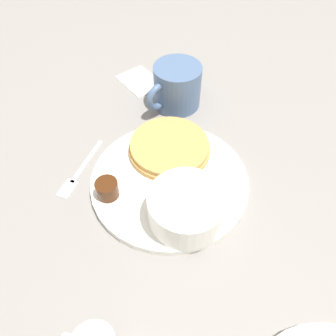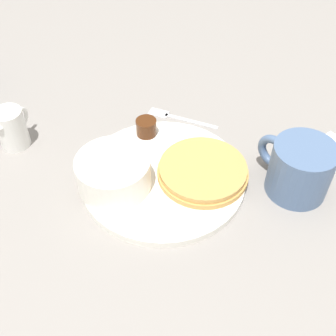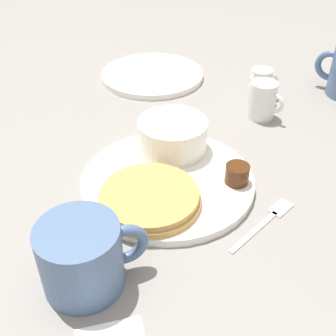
{
  "view_description": "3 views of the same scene",
  "coord_description": "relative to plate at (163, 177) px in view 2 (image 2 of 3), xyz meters",
  "views": [
    {
      "loc": [
        -0.26,
        0.18,
        0.43
      ],
      "look_at": [
        -0.0,
        0.0,
        0.04
      ],
      "focal_mm": 35.0,
      "sensor_mm": 36.0,
      "label": 1
    },
    {
      "loc": [
        -0.23,
        -0.37,
        0.48
      ],
      "look_at": [
        -0.0,
        -0.02,
        0.04
      ],
      "focal_mm": 45.0,
      "sensor_mm": 36.0,
      "label": 2
    },
    {
      "loc": [
        0.47,
        -0.09,
        0.39
      ],
      "look_at": [
        -0.01,
        0.0,
        0.03
      ],
      "focal_mm": 45.0,
      "sensor_mm": 36.0,
      "label": 3
    }
  ],
  "objects": [
    {
      "name": "pancake_stack",
      "position": [
        0.05,
        -0.03,
        0.01
      ],
      "size": [
        0.14,
        0.14,
        0.02
      ],
      "color": "tan",
      "rests_on": "plate"
    },
    {
      "name": "napkin",
      "position": [
        0.26,
        -0.1,
        -0.0
      ],
      "size": [
        0.1,
        0.07,
        0.0
      ],
      "color": "white",
      "rests_on": "ground_plane"
    },
    {
      "name": "syrup_cup",
      "position": [
        0.03,
        0.09,
        0.02
      ],
      "size": [
        0.03,
        0.03,
        0.03
      ],
      "color": "#47230F",
      "rests_on": "plate"
    },
    {
      "name": "coffee_mug",
      "position": [
        0.16,
        -0.12,
        0.04
      ],
      "size": [
        0.09,
        0.12,
        0.08
      ],
      "color": "slate",
      "rests_on": "ground_plane"
    },
    {
      "name": "creamer_pitcher_near",
      "position": [
        -0.16,
        0.2,
        0.03
      ],
      "size": [
        0.06,
        0.05,
        0.07
      ],
      "color": "white",
      "rests_on": "ground_plane"
    },
    {
      "name": "plate",
      "position": [
        0.0,
        0.0,
        0.0
      ],
      "size": [
        0.25,
        0.25,
        0.01
      ],
      "color": "white",
      "rests_on": "ground_plane"
    },
    {
      "name": "ground_plane",
      "position": [
        0.0,
        0.0,
        -0.01
      ],
      "size": [
        4.0,
        4.0,
        0.0
      ],
      "primitive_type": "plane",
      "color": "gray"
    },
    {
      "name": "bowl",
      "position": [
        -0.07,
        0.02,
        0.03
      ],
      "size": [
        0.11,
        0.11,
        0.05
      ],
      "color": "white",
      "rests_on": "plate"
    },
    {
      "name": "fork",
      "position": [
        0.1,
        0.12,
        -0.0
      ],
      "size": [
        0.09,
        0.11,
        0.0
      ],
      "color": "silver",
      "rests_on": "ground_plane"
    },
    {
      "name": "butter_ramekin",
      "position": [
        -0.09,
        0.04,
        0.02
      ],
      "size": [
        0.04,
        0.04,
        0.04
      ],
      "color": "white",
      "rests_on": "plate"
    }
  ]
}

